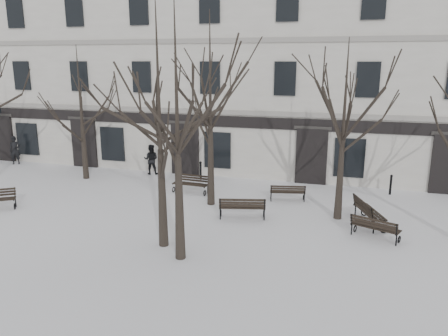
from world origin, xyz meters
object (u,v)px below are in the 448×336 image
at_px(bench_1, 242,207).
at_px(bench_2, 375,227).
at_px(tree_2, 177,104).
at_px(bench_5, 368,211).
at_px(bench_3, 191,183).
at_px(bench_4, 288,192).
at_px(tree_1, 159,99).

height_order(bench_1, bench_2, bench_1).
height_order(tree_2, bench_5, tree_2).
bearing_deg(tree_2, bench_3, 107.76).
bearing_deg(bench_1, bench_4, -130.24).
bearing_deg(bench_3, bench_2, -19.05).
distance_m(tree_2, bench_5, 8.93).
relative_size(tree_1, bench_2, 4.54).
distance_m(tree_2, bench_2, 8.39).
distance_m(tree_1, bench_2, 8.88).
bearing_deg(tree_1, tree_2, -39.82).
relative_size(bench_1, bench_2, 1.10).
height_order(tree_1, bench_5, tree_1).
relative_size(bench_2, bench_4, 1.08).
bearing_deg(tree_2, bench_5, 39.49).
xyz_separation_m(tree_1, bench_5, (6.90, 4.12, -4.56)).
bearing_deg(bench_1, tree_1, 45.44).
distance_m(bench_3, bench_4, 4.73).
xyz_separation_m(tree_2, bench_3, (-2.22, 6.94, -4.56)).
distance_m(bench_1, bench_2, 5.15).
bearing_deg(bench_4, bench_1, 51.37).
distance_m(tree_1, bench_5, 9.24).
bearing_deg(bench_5, bench_1, 78.80).
relative_size(bench_3, bench_5, 0.86).
bearing_deg(bench_3, bench_1, -36.92).
xyz_separation_m(tree_2, bench_5, (5.95, 4.91, -4.50)).
distance_m(tree_1, bench_3, 7.80).
bearing_deg(tree_2, bench_1, 75.50).
bearing_deg(bench_2, bench_5, -59.74).
relative_size(tree_1, bench_1, 4.14).
relative_size(bench_1, bench_3, 1.10).
height_order(tree_2, bench_1, tree_2).
bearing_deg(bench_2, tree_2, 51.21).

